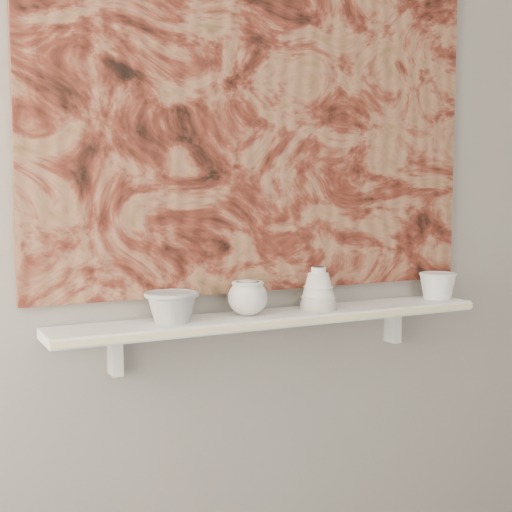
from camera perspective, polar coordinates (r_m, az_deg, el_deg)
wall_back at (r=2.24m, az=0.60°, el=6.48°), size 3.60×0.00×3.60m
shelf at (r=2.19m, az=1.75°, el=-4.95°), size 1.40×0.18×0.03m
shelf_stripe at (r=2.11m, az=2.97°, el=-5.34°), size 1.40×0.01×0.02m
bracket_left at (r=2.08m, az=-11.20°, el=-7.70°), size 0.03×0.06×0.12m
bracket_right at (r=2.52m, az=10.88°, el=-5.43°), size 0.03×0.06×0.12m
painting at (r=2.24m, az=0.78°, el=11.36°), size 1.50×0.02×1.10m
house_motif at (r=2.46m, az=10.23°, el=3.52°), size 0.09×0.00×0.08m
bowl_grey at (r=2.04m, az=-6.75°, el=-4.02°), size 0.18×0.18×0.09m
cup_cream at (r=2.13m, az=-0.67°, el=-3.34°), size 0.13×0.13×0.11m
bell_vessel at (r=2.25m, az=5.01°, el=-2.58°), size 0.16×0.16×0.13m
bowl_white at (r=2.54m, az=14.31°, el=-2.30°), size 0.16×0.16×0.09m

